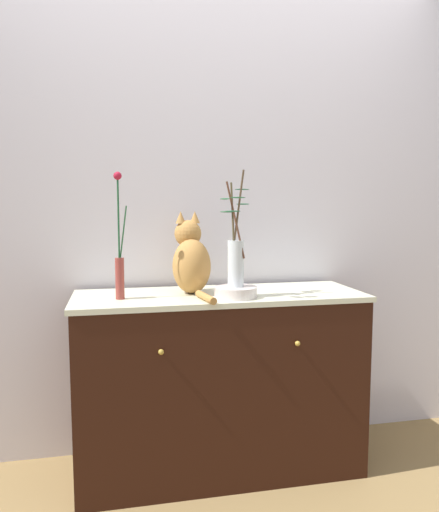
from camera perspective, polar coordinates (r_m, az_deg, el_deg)
The scene contains 7 objects.
ground_plane at distance 2.64m, azimuth 0.00°, elevation -23.62°, with size 6.00×6.00×0.00m, color olive.
wall_back at distance 2.60m, azimuth -1.45°, elevation 5.94°, with size 4.40×0.08×2.60m, color silver.
sideboard at distance 2.45m, azimuth 0.00°, elevation -14.60°, with size 1.38×0.50×0.88m.
cat_sitting at distance 2.32m, azimuth -3.37°, elevation -0.41°, with size 0.21×0.42×0.39m.
vase_slim_green at distance 2.21m, azimuth -11.68°, elevation -0.64°, with size 0.06×0.04×0.57m.
bowl_porcelain at distance 2.23m, azimuth 1.91°, elevation -4.24°, with size 0.20×0.20×0.05m, color silver.
vase_glass_clear at distance 2.21m, azimuth 1.91°, elevation -0.07°, with size 0.16×0.19×0.53m.
Camera 1 is at (-0.47, -2.24, 1.31)m, focal length 34.00 mm.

